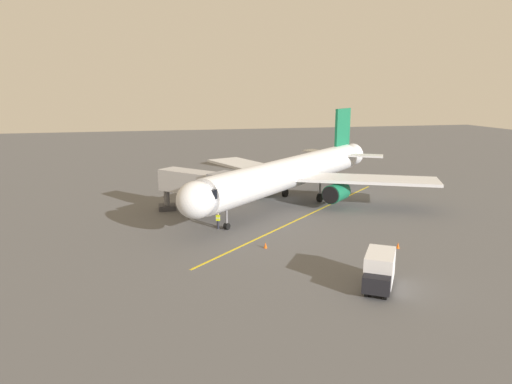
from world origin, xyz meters
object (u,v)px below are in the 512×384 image
object	(u,v)px
ground_crew_marshaller	(218,221)
safety_cone_nose_right	(398,245)
box_truck_near_nose	(379,270)
airplane	(292,173)
jet_bridge	(202,184)
safety_cone_nose_left	(266,245)
tug_portside	(234,181)

from	to	relation	value
ground_crew_marshaller	safety_cone_nose_right	bearing A→B (deg)	147.04
ground_crew_marshaller	box_truck_near_nose	xyz separation A→B (m)	(-9.31, 17.54, 0.50)
airplane	safety_cone_nose_right	bearing A→B (deg)	102.99
jet_bridge	safety_cone_nose_right	xyz separation A→B (m)	(-16.25, 15.05, -3.49)
airplane	safety_cone_nose_left	xyz separation A→B (m)	(7.54, 16.03, -3.73)
ground_crew_marshaller	safety_cone_nose_left	xyz separation A→B (m)	(-3.36, 7.07, -0.61)
airplane	jet_bridge	world-z (taller)	airplane
jet_bridge	box_truck_near_nose	bearing A→B (deg)	114.44
jet_bridge	safety_cone_nose_right	distance (m)	22.42
ground_crew_marshaller	tug_portside	size ratio (longest dim) A/B	0.63
box_truck_near_nose	safety_cone_nose_right	distance (m)	9.75
ground_crew_marshaller	box_truck_near_nose	bearing A→B (deg)	117.96
ground_crew_marshaller	tug_portside	xyz separation A→B (m)	(-5.64, -21.72, -0.18)
jet_bridge	ground_crew_marshaller	bearing A→B (deg)	101.05
ground_crew_marshaller	safety_cone_nose_right	world-z (taller)	ground_crew_marshaller
tug_portside	safety_cone_nose_right	xyz separation A→B (m)	(-9.60, 31.61, -0.43)
airplane	safety_cone_nose_left	size ratio (longest dim) A/B	60.63
box_truck_near_nose	tug_portside	size ratio (longest dim) A/B	1.83
safety_cone_nose_left	ground_crew_marshaller	bearing A→B (deg)	-64.60
box_truck_near_nose	safety_cone_nose_right	world-z (taller)	box_truck_near_nose
box_truck_near_nose	safety_cone_nose_right	size ratio (longest dim) A/B	8.95
airplane	safety_cone_nose_right	world-z (taller)	airplane
box_truck_near_nose	safety_cone_nose_left	bearing A→B (deg)	-60.38
jet_bridge	ground_crew_marshaller	world-z (taller)	jet_bridge
airplane	jet_bridge	distance (m)	12.50
tug_portside	safety_cone_nose_left	bearing A→B (deg)	85.47
airplane	box_truck_near_nose	distance (m)	26.68
airplane	box_truck_near_nose	bearing A→B (deg)	86.58
jet_bridge	ground_crew_marshaller	xyz separation A→B (m)	(-1.01, 5.16, -2.88)
safety_cone_nose_right	safety_cone_nose_left	bearing A→B (deg)	-13.31
ground_crew_marshaller	tug_portside	distance (m)	22.44
ground_crew_marshaller	box_truck_near_nose	size ratio (longest dim) A/B	0.35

